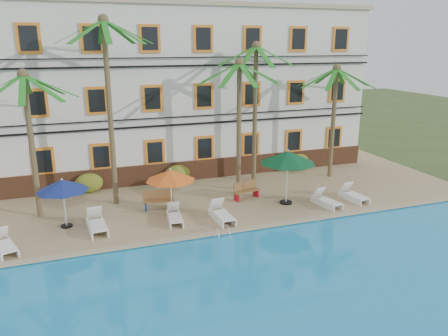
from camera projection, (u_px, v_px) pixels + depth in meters
name	position (u px, v px, depth m)	size (l,w,h in m)	color
ground	(218.00, 230.00, 19.98)	(100.00, 100.00, 0.00)	#384C23
pool_deck	(190.00, 193.00, 24.47)	(30.00, 12.00, 0.25)	tan
swimming_pool	(291.00, 314.00, 13.61)	(26.00, 12.00, 0.20)	#1C91D4
pool_coping	(225.00, 232.00, 19.08)	(30.00, 0.35, 0.06)	tan
hotel_building	(167.00, 90.00, 27.52)	(25.40, 6.44, 10.22)	silver
palm_a	(29.00, 123.00, 19.66)	(4.52, 4.52, 6.91)	brown
palm_b	(108.00, 89.00, 20.90)	(4.52, 4.52, 9.28)	brown
palm_c	(239.00, 106.00, 23.42)	(4.52, 4.52, 7.24)	brown
palm_d	(255.00, 94.00, 24.84)	(4.52, 4.52, 8.08)	brown
palm_e	(334.00, 104.00, 25.89)	(4.52, 4.52, 6.82)	brown
shrub_left	(89.00, 183.00, 24.03)	(1.50, 0.90, 1.10)	#1F5718
shrub_mid	(177.00, 174.00, 25.63)	(1.50, 0.90, 1.10)	#1F5718
shrub_right	(298.00, 162.00, 28.21)	(1.50, 0.90, 1.10)	#1F5718
umbrella_blue	(62.00, 186.00, 19.16)	(2.29, 2.29, 2.29)	black
umbrella_red	(170.00, 175.00, 20.41)	(2.36, 2.36, 2.36)	black
umbrella_green	(288.00, 158.00, 21.89)	(2.86, 2.86, 2.86)	black
lounger_a	(4.00, 245.00, 17.30)	(1.23, 1.97, 0.88)	white
lounger_b	(97.00, 224.00, 19.24)	(0.86, 2.05, 0.95)	white
lounger_c	(175.00, 216.00, 20.18)	(0.82, 1.80, 0.82)	white
lounger_d	(221.00, 214.00, 20.36)	(0.79, 1.98, 0.92)	white
lounger_e	(326.00, 200.00, 22.18)	(0.94, 1.86, 0.84)	white
lounger_f	(353.00, 195.00, 22.96)	(0.82, 1.87, 0.86)	white
bench_left	(159.00, 200.00, 21.71)	(1.56, 0.71, 0.93)	olive
bench_right	(246.00, 190.00, 23.15)	(1.57, 0.86, 0.93)	olive
pool_ladder	(222.00, 234.00, 18.94)	(0.54, 0.74, 0.74)	silver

